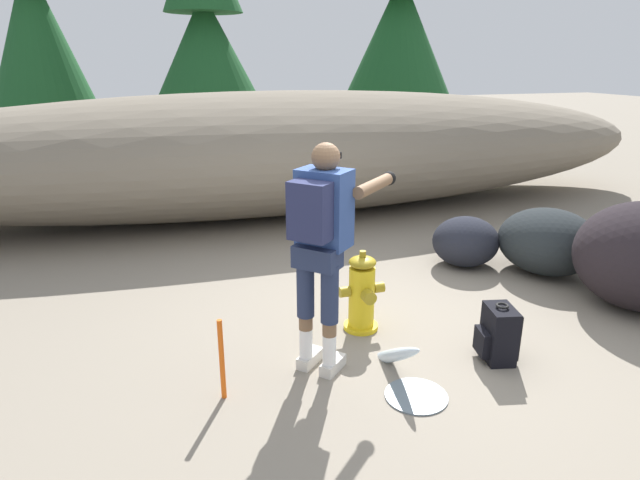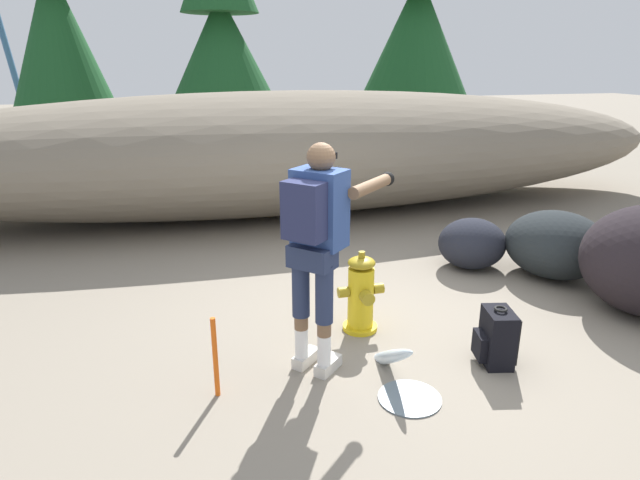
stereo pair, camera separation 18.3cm
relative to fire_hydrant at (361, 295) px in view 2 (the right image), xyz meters
name	(u,v)px [view 2 (the right image)]	position (x,y,z in m)	size (l,w,h in m)	color
ground_plane	(384,334)	(0.19, -0.10, -0.35)	(56.00, 56.00, 0.04)	gray
dirt_embankment	(285,152)	(0.19, 4.07, 0.57)	(12.88, 3.20, 1.80)	#756B5B
fire_hydrant	(361,295)	(0.00, 0.00, 0.00)	(0.40, 0.35, 0.72)	gold
hydrant_water_jet	(390,364)	(0.00, -0.68, -0.27)	(0.44, 1.15, 0.69)	silver
utility_worker	(319,231)	(-0.50, -0.47, 0.76)	(0.97, 0.95, 1.71)	beige
spare_backpack	(496,338)	(0.83, -0.78, -0.11)	(0.33, 0.34, 0.47)	black
boulder_mid	(556,244)	(2.43, 0.63, 0.03)	(0.99, 1.07, 0.71)	#202527
boulder_small	(472,243)	(1.70, 1.09, -0.05)	(0.72, 0.75, 0.56)	black
pine_tree_far_left	(52,6)	(-3.73, 9.65, 2.99)	(2.19, 2.19, 6.32)	#47331E
pine_tree_left	(221,31)	(-0.24, 8.88, 2.51)	(2.63, 2.63, 5.34)	#47331E
pine_tree_center	(418,13)	(4.88, 9.80, 3.03)	(2.88, 2.88, 6.38)	#47331E
survey_stake	(215,357)	(-1.28, -0.66, -0.03)	(0.04, 0.04, 0.60)	#E55914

